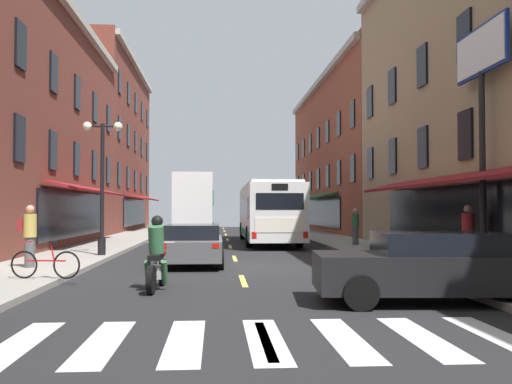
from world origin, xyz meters
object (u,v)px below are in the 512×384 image
Objects in this scene: transit_bus at (268,212)px; box_truck at (194,205)px; sedan_far at (200,222)px; street_lamp_twin at (102,181)px; pedestrian_mid at (468,233)px; bicycle_near at (45,263)px; motorcycle_rider at (157,258)px; billboard_sign at (481,81)px; pedestrian_near at (29,234)px; sedan_mid at (433,266)px; sedan_near at (193,244)px; pedestrian_far at (355,226)px.

box_truck is at bearing 119.71° from transit_bus.
street_lamp_twin is (-2.75, -27.58, 2.14)m from sedan_far.
box_truck reaches higher than pedestrian_mid.
motorcycle_rider is at bearing -22.13° from bicycle_near.
sedan_far is 35.77m from motorcycle_rider.
motorcycle_rider is at bearing -160.40° from billboard_sign.
transit_bus is at bearing 161.62° from pedestrian_near.
billboard_sign is at bearing 56.26° from sedan_mid.
transit_bus is 17.62m from bicycle_near.
billboard_sign is 1.53× the size of sedan_near.
pedestrian_far is (7.22, 7.73, 0.34)m from sedan_near.
box_truck reaches higher than bicycle_near.
box_truck is at bearing -90.19° from sedan_far.
transit_bus is at bearing 94.24° from sedan_mid.
sedan_far is at bearing 126.40° from pedestrian_mid.
billboard_sign reaches higher than pedestrian_far.
sedan_mid is 2.69× the size of pedestrian_far.
motorcycle_rider is (0.06, -35.77, 0.02)m from sedan_far.
transit_bus reaches higher than sedan_mid.
sedan_mid is 2.55× the size of pedestrian_mid.
bicycle_near is 0.35× the size of street_lamp_twin.
transit_bus is 11.50m from street_lamp_twin.
pedestrian_near is 0.99× the size of pedestrian_mid.
pedestrian_far is at bearing -54.83° from box_truck.
box_truck is 24.64m from motorcycle_rider.
transit_bus is 5.79× the size of motorcycle_rider.
billboard_sign is at bearing -55.33° from pedestrian_mid.
pedestrian_near is at bearing -105.29° from street_lamp_twin.
motorcycle_rider is 1.17× the size of pedestrian_near.
bicycle_near is (-8.23, 3.22, -0.20)m from sedan_mid.
motorcycle_rider is 1.22× the size of bicycle_near.
billboard_sign reaches higher than sedan_near.
box_truck is 4.42× the size of bicycle_near.
billboard_sign is at bearing -70.53° from transit_bus.
pedestrian_far is at bearing 26.21° from street_lamp_twin.
pedestrian_mid is (4.83, -13.47, -0.57)m from transit_bus.
pedestrian_near is 4.82m from street_lamp_twin.
billboard_sign is 10.07m from sedan_near.
sedan_mid is at bearing -81.66° from sedan_far.
street_lamp_twin reaches higher than sedan_near.
motorcycle_rider is at bearing -95.76° from sedan_near.
pedestrian_far reaches higher than sedan_near.
motorcycle_rider is 9.69m from pedestrian_mid.
pedestrian_mid is 1.05× the size of pedestrian_far.
sedan_near is 2.70× the size of bicycle_near.
billboard_sign is at bearing -113.13° from pedestrian_far.
pedestrian_near is at bearing -100.64° from box_truck.
pedestrian_near reaches higher than pedestrian_far.
pedestrian_mid reaches higher than bicycle_near.
sedan_far is at bearing 89.81° from box_truck.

